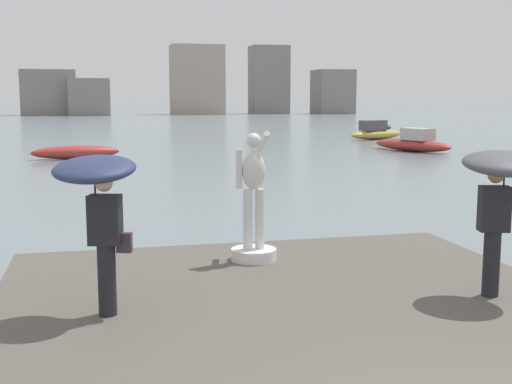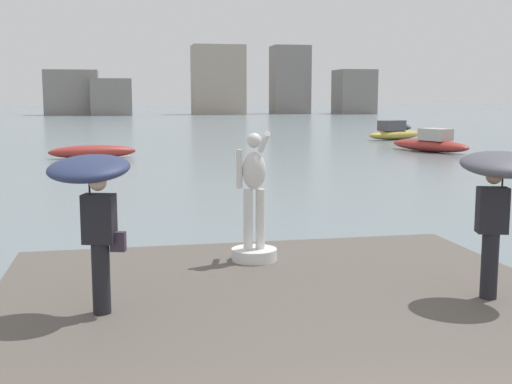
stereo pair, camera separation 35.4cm
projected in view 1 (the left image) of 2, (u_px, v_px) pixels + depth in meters
The scene contains 10 objects.
ground_plane at pixel (135, 144), 42.98m from camera, with size 400.00×400.00×0.00m, color slate.
pier at pixel (344, 374), 6.82m from camera, with size 7.67×10.92×0.40m, color #564F47.
statue_white_figure at pixel (254, 215), 10.66m from camera, with size 0.74×0.93×2.10m.
onlooker_left at pixel (98, 192), 7.87m from camera, with size 1.24×1.26×1.99m.
onlooker_right at pixel (502, 180), 8.63m from camera, with size 1.35×1.37×1.98m.
boat_mid at pixel (377, 126), 60.53m from camera, with size 1.95×4.33×0.69m.
boat_far at pixel (76, 152), 32.58m from camera, with size 4.35×1.49×0.66m.
boat_leftward at pixel (376, 132), 47.63m from camera, with size 5.04×3.03×1.38m.
boat_rightward at pixel (413, 143), 37.17m from camera, with size 3.29×5.59×1.30m.
distant_skyline at pixel (138, 86), 113.05m from camera, with size 83.85×10.55×12.22m.
Camera 1 is at (-2.41, -3.63, 3.04)m, focal length 46.32 mm.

